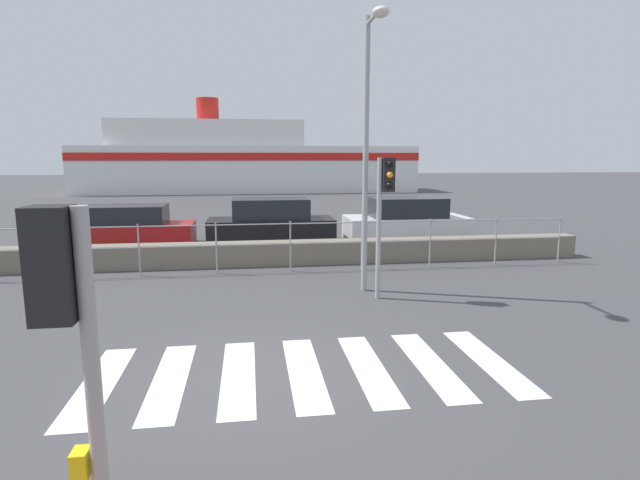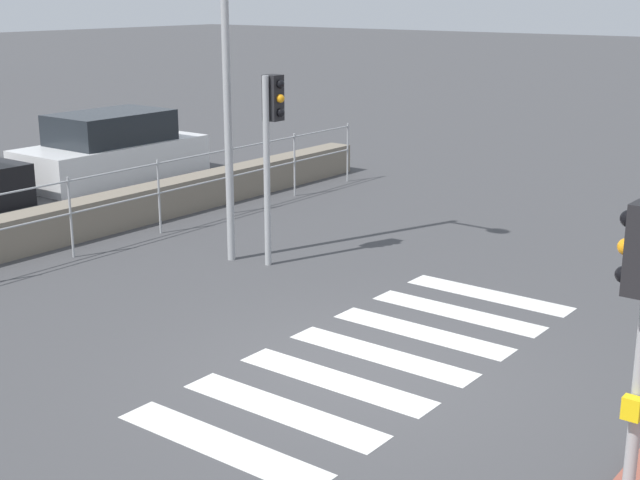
% 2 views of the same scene
% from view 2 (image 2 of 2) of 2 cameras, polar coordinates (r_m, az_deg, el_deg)
% --- Properties ---
extents(ground_plane, '(160.00, 160.00, 0.00)m').
position_cam_2_polar(ground_plane, '(10.05, 1.97, -8.45)').
color(ground_plane, '#424244').
extents(crosswalk, '(5.85, 2.40, 0.01)m').
position_cam_2_polar(crosswalk, '(10.51, 3.94, -7.34)').
color(crosswalk, silver).
rests_on(crosswalk, ground_plane).
extents(harbor_fence, '(16.86, 0.04, 1.31)m').
position_cam_2_polar(harbor_fence, '(14.05, -18.75, 1.41)').
color(harbor_fence, '#9EA0A3').
rests_on(harbor_fence, ground_plane).
extents(traffic_light_far, '(0.34, 0.32, 2.91)m').
position_cam_2_polar(traffic_light_far, '(13.48, -3.14, 7.22)').
color(traffic_light_far, '#9EA0A3').
rests_on(traffic_light_far, ground_plane).
extents(streetlamp, '(0.32, 1.29, 5.75)m').
position_cam_2_polar(streetlamp, '(13.43, -5.28, 13.44)').
color(streetlamp, '#9EA0A3').
rests_on(streetlamp, ground_plane).
extents(parked_car_white, '(4.27, 1.90, 1.51)m').
position_cam_2_polar(parked_car_white, '(20.71, -13.17, 5.59)').
color(parked_car_white, silver).
rests_on(parked_car_white, ground_plane).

